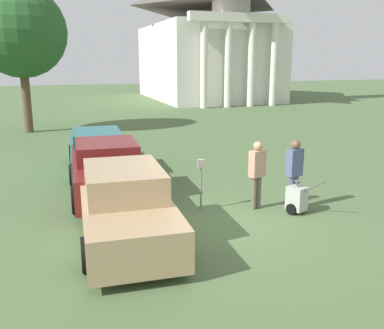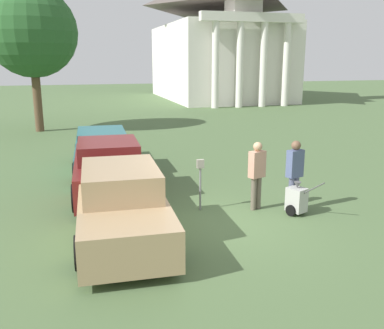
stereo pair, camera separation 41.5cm
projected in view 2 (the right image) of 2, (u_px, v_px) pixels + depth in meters
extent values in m
plane|color=#4C663D|center=(222.00, 224.00, 10.08)|extent=(120.00, 120.00, 0.00)
cube|color=tan|center=(121.00, 208.00, 9.48)|extent=(1.99, 5.24, 0.79)
cube|color=tan|center=(120.00, 180.00, 9.12)|extent=(1.66, 2.23, 0.59)
cylinder|color=black|center=(82.00, 199.00, 10.86)|extent=(0.21, 0.66, 0.66)
cylinder|color=black|center=(150.00, 194.00, 11.25)|extent=(0.21, 0.66, 0.66)
cylinder|color=black|center=(80.00, 253.00, 7.83)|extent=(0.21, 0.66, 0.66)
cylinder|color=black|center=(174.00, 243.00, 8.22)|extent=(0.21, 0.66, 0.66)
cube|color=maroon|center=(109.00, 172.00, 12.33)|extent=(2.04, 4.80, 0.85)
cube|color=maroon|center=(108.00, 150.00, 11.99)|extent=(1.71, 2.05, 0.51)
cylinder|color=black|center=(78.00, 170.00, 13.57)|extent=(0.21, 0.73, 0.72)
cylinder|color=black|center=(135.00, 167.00, 13.98)|extent=(0.21, 0.73, 0.72)
cylinder|color=black|center=(75.00, 198.00, 10.80)|extent=(0.21, 0.73, 0.72)
cylinder|color=black|center=(147.00, 193.00, 11.21)|extent=(0.21, 0.73, 0.72)
cube|color=#23666B|center=(102.00, 154.00, 14.84)|extent=(1.96, 5.08, 0.76)
cube|color=#23666B|center=(101.00, 137.00, 14.50)|extent=(1.63, 2.16, 0.51)
cylinder|color=black|center=(78.00, 153.00, 16.17)|extent=(0.21, 0.67, 0.67)
cylinder|color=black|center=(124.00, 151.00, 16.56)|extent=(0.21, 0.67, 0.67)
cylinder|color=black|center=(76.00, 174.00, 13.23)|extent=(0.21, 0.67, 0.67)
cylinder|color=black|center=(132.00, 170.00, 13.62)|extent=(0.21, 0.67, 0.67)
cylinder|color=slate|center=(200.00, 189.00, 10.88)|extent=(0.05, 0.05, 1.11)
cube|color=gray|center=(200.00, 164.00, 10.72)|extent=(0.18, 0.09, 0.22)
cylinder|color=#665B4C|center=(258.00, 193.00, 11.03)|extent=(0.14, 0.14, 0.86)
cylinder|color=#665B4C|center=(254.00, 194.00, 10.93)|extent=(0.14, 0.14, 0.86)
cube|color=tan|center=(257.00, 164.00, 10.80)|extent=(0.47, 0.36, 0.68)
sphere|color=tan|center=(258.00, 147.00, 10.69)|extent=(0.23, 0.23, 0.23)
cylinder|color=#515670|center=(296.00, 193.00, 10.98)|extent=(0.14, 0.14, 0.88)
cylinder|color=#515670|center=(291.00, 194.00, 10.89)|extent=(0.14, 0.14, 0.88)
cube|color=#4C597F|center=(295.00, 164.00, 10.74)|extent=(0.47, 0.33, 0.70)
sphere|color=brown|center=(296.00, 145.00, 10.63)|extent=(0.24, 0.24, 0.24)
cube|color=#B2B2AD|center=(297.00, 200.00, 10.62)|extent=(0.50, 0.55, 0.60)
cone|color=#59595B|center=(297.00, 185.00, 10.53)|extent=(0.18, 0.18, 0.16)
cylinder|color=#4C4C4C|center=(314.00, 188.00, 10.17)|extent=(0.26, 0.55, 0.43)
cylinder|color=black|center=(291.00, 211.00, 10.55)|extent=(0.16, 0.28, 0.28)
cylinder|color=black|center=(301.00, 207.00, 10.81)|extent=(0.16, 0.28, 0.28)
cube|color=silver|center=(218.00, 62.00, 41.78)|extent=(10.13, 15.35, 6.95)
cylinder|color=silver|center=(215.00, 66.00, 33.29)|extent=(0.56, 0.56, 6.61)
cylinder|color=silver|center=(240.00, 65.00, 33.82)|extent=(0.56, 0.56, 6.61)
cylinder|color=silver|center=(263.00, 65.00, 34.35)|extent=(0.56, 0.56, 6.61)
cylinder|color=silver|center=(286.00, 65.00, 34.88)|extent=(0.56, 0.56, 6.61)
cube|color=silver|center=(253.00, 17.00, 33.21)|extent=(8.61, 0.70, 0.70)
cylinder|color=brown|center=(38.00, 102.00, 22.74)|extent=(0.44, 0.44, 3.17)
sphere|color=#285628|center=(32.00, 32.00, 21.89)|extent=(4.63, 4.63, 4.63)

